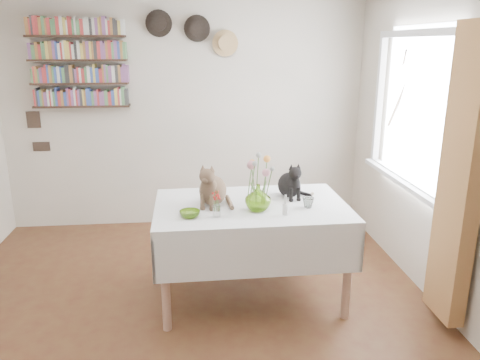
{
  "coord_description": "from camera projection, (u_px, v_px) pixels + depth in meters",
  "views": [
    {
      "loc": [
        0.08,
        -3.04,
        2.05
      ],
      "look_at": [
        0.42,
        0.35,
        1.05
      ],
      "focal_mm": 35.0,
      "sensor_mm": 36.0,
      "label": 1
    }
  ],
  "objects": [
    {
      "name": "room",
      "position": [
        182.0,
        168.0,
        3.12
      ],
      "size": [
        4.08,
        4.58,
        2.58
      ],
      "color": "brown",
      "rests_on": "ground"
    },
    {
      "name": "black_cat",
      "position": [
        289.0,
        178.0,
        3.87
      ],
      "size": [
        0.25,
        0.3,
        0.31
      ],
      "primitive_type": null,
      "rotation": [
        0.0,
        0.0,
        0.19
      ],
      "color": "black",
      "rests_on": "dining_table"
    },
    {
      "name": "berry_jar",
      "position": [
        217.0,
        204.0,
        3.43
      ],
      "size": [
        0.06,
        0.06,
        0.23
      ],
      "color": "white",
      "rests_on": "dining_table"
    },
    {
      "name": "green_bowl",
      "position": [
        190.0,
        214.0,
        3.45
      ],
      "size": [
        0.19,
        0.19,
        0.05
      ],
      "primitive_type": "imported",
      "rotation": [
        0.0,
        0.0,
        -0.3
      ],
      "color": "#9FCF3C",
      "rests_on": "dining_table"
    },
    {
      "name": "flower_bouquet",
      "position": [
        258.0,
        167.0,
        3.5
      ],
      "size": [
        0.17,
        0.13,
        0.39
      ],
      "color": "#4C7233",
      "rests_on": "flower_vase"
    },
    {
      "name": "candlestick",
      "position": [
        285.0,
        208.0,
        3.48
      ],
      "size": [
        0.04,
        0.04,
        0.15
      ],
      "color": "white",
      "rests_on": "dining_table"
    },
    {
      "name": "bookshelf_unit",
      "position": [
        79.0,
        64.0,
        4.91
      ],
      "size": [
        1.0,
        0.16,
        0.91
      ],
      "color": "#321F15",
      "rests_on": "room"
    },
    {
      "name": "wall_art_plaques",
      "position": [
        37.0,
        131.0,
        5.12
      ],
      "size": [
        0.21,
        0.02,
        0.44
      ],
      "color": "#38281E",
      "rests_on": "room"
    },
    {
      "name": "curtain",
      "position": [
        460.0,
        179.0,
        3.22
      ],
      "size": [
        0.12,
        0.38,
        2.1
      ],
      "primitive_type": "cube",
      "color": "brown",
      "rests_on": "room"
    },
    {
      "name": "dining_table",
      "position": [
        251.0,
        228.0,
        3.78
      ],
      "size": [
        1.54,
        1.0,
        0.82
      ],
      "color": "white",
      "rests_on": "room"
    },
    {
      "name": "porcelain_figurine",
      "position": [
        312.0,
        198.0,
        3.75
      ],
      "size": [
        0.05,
        0.05,
        0.09
      ],
      "color": "white",
      "rests_on": "dining_table"
    },
    {
      "name": "wall_hats",
      "position": [
        194.0,
        32.0,
        4.96
      ],
      "size": [
        0.98,
        0.09,
        0.48
      ],
      "color": "black",
      "rests_on": "room"
    },
    {
      "name": "drinking_glass",
      "position": [
        308.0,
        203.0,
        3.63
      ],
      "size": [
        0.1,
        0.1,
        0.08
      ],
      "primitive_type": "imported",
      "rotation": [
        0.0,
        0.0,
        0.13
      ],
      "color": "white",
      "rests_on": "dining_table"
    },
    {
      "name": "flower_vase",
      "position": [
        258.0,
        197.0,
        3.56
      ],
      "size": [
        0.26,
        0.26,
        0.21
      ],
      "primitive_type": "imported",
      "rotation": [
        0.0,
        0.0,
        0.43
      ],
      "color": "#9FCF3C",
      "rests_on": "dining_table"
    },
    {
      "name": "tabby_cat",
      "position": [
        213.0,
        182.0,
        3.68
      ],
      "size": [
        0.33,
        0.37,
        0.36
      ],
      "primitive_type": null,
      "rotation": [
        0.0,
        0.0,
        -0.37
      ],
      "color": "brown",
      "rests_on": "dining_table"
    },
    {
      "name": "window",
      "position": [
        412.0,
        122.0,
        4.03
      ],
      "size": [
        0.12,
        1.52,
        1.32
      ],
      "color": "white",
      "rests_on": "room"
    }
  ]
}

